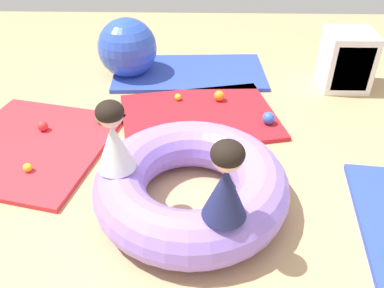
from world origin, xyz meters
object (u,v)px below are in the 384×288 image
object	(u,v)px
child_in_white	(113,137)
exercise_ball_large	(127,48)
play_ball_yellow_second	(28,168)
child_in_navy	(226,182)
play_ball_green	(101,119)
storage_cube	(347,61)
play_ball_orange	(219,96)
inflatable_cushion	(191,185)
play_ball_red	(43,126)
play_ball_blue	(269,118)
play_ball_yellow	(178,97)

from	to	relation	value
child_in_white	exercise_ball_large	distance (m)	2.01
play_ball_yellow_second	child_in_navy	bearing A→B (deg)	-26.50
child_in_navy	play_ball_green	distance (m)	1.73
child_in_navy	storage_cube	bearing A→B (deg)	-175.04
play_ball_green	storage_cube	xyz separation A→B (m)	(2.27, 0.80, 0.20)
play_ball_orange	inflatable_cushion	bearing A→B (deg)	-99.53
child_in_white	play_ball_yellow_second	distance (m)	0.93
play_ball_yellow_second	play_ball_red	bearing A→B (deg)	96.93
child_in_navy	play_ball_yellow_second	size ratio (longest dim) A/B	7.28
play_ball_red	storage_cube	xyz separation A→B (m)	(2.73, 0.92, 0.20)
child_in_navy	play_ball_blue	world-z (taller)	child_in_navy
exercise_ball_large	storage_cube	distance (m)	2.20
play_ball_green	play_ball_blue	bearing A→B (deg)	1.17
storage_cube	play_ball_orange	bearing A→B (deg)	-163.02
inflatable_cushion	play_ball_blue	xyz separation A→B (m)	(0.63, 0.95, -0.08)
child_in_white	play_ball_orange	bearing A→B (deg)	54.85
play_ball_orange	play_ball_red	bearing A→B (deg)	-159.95
play_ball_yellow	exercise_ball_large	size ratio (longest dim) A/B	0.11
play_ball_red	exercise_ball_large	world-z (taller)	exercise_ball_large
play_ball_yellow	play_ball_blue	size ratio (longest dim) A/B	0.60
child_in_white	play_ball_green	xyz separation A→B (m)	(-0.34, 0.95, -0.48)
play_ball_yellow_second	exercise_ball_large	xyz separation A→B (m)	(0.48, 1.68, 0.23)
play_ball_orange	play_ball_yellow_second	distance (m)	1.78
child_in_navy	play_ball_yellow_second	world-z (taller)	child_in_navy
play_ball_blue	play_ball_green	world-z (taller)	play_ball_blue
child_in_white	play_ball_orange	world-z (taller)	child_in_white
exercise_ball_large	storage_cube	size ratio (longest dim) A/B	1.08
inflatable_cushion	exercise_ball_large	size ratio (longest dim) A/B	2.08
child_in_navy	storage_cube	world-z (taller)	child_in_navy
child_in_navy	play_ball_orange	world-z (taller)	child_in_navy
child_in_white	play_ball_yellow	xyz separation A→B (m)	(0.30, 1.37, -0.49)
play_ball_green	exercise_ball_large	world-z (taller)	exercise_ball_large
inflatable_cushion	play_ball_blue	bearing A→B (deg)	56.42
play_ball_blue	exercise_ball_large	distance (m)	1.68
child_in_white	play_ball_green	bearing A→B (deg)	100.79
inflatable_cushion	play_ball_orange	distance (m)	1.36
child_in_white	play_ball_orange	size ratio (longest dim) A/B	4.63
play_ball_green	play_ball_yellow_second	world-z (taller)	play_ball_green
inflatable_cushion	child_in_white	distance (m)	0.60
child_in_white	play_ball_yellow_second	size ratio (longest dim) A/B	7.09
child_in_white	exercise_ball_large	size ratio (longest dim) A/B	0.76
child_in_navy	play_ball_yellow	world-z (taller)	child_in_navy
play_ball_red	storage_cube	distance (m)	2.89
child_in_white	play_ball_yellow	bearing A→B (deg)	69.10
inflatable_cushion	storage_cube	distance (m)	2.27
play_ball_blue	play_ball_red	distance (m)	1.89
play_ball_blue	play_ball_yellow_second	distance (m)	1.95
play_ball_blue	play_ball_orange	world-z (taller)	play_ball_blue
child_in_navy	play_ball_red	world-z (taller)	child_in_navy
inflatable_cushion	play_ball_orange	size ratio (longest dim) A/B	12.70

